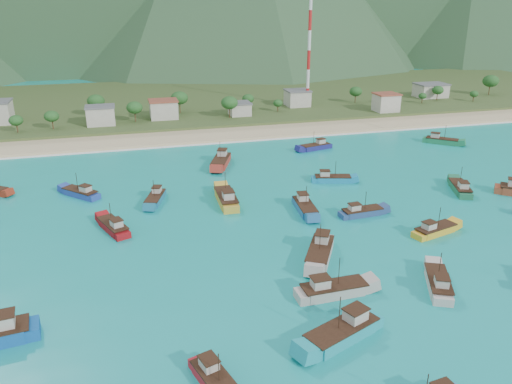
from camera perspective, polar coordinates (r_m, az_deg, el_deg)
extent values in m
plane|color=#0D8594|center=(92.76, 2.21, -5.68)|extent=(600.00, 600.00, 0.00)
cube|color=beige|center=(165.23, -6.04, 6.37)|extent=(400.00, 18.00, 1.20)
cube|color=#385123|center=(224.23, -8.69, 10.17)|extent=(400.00, 110.00, 2.40)
cube|color=white|center=(156.18, -5.45, 5.52)|extent=(400.00, 2.50, 0.08)
cube|color=beige|center=(180.28, -17.32, 8.29)|extent=(9.22, 7.16, 6.03)
cube|color=beige|center=(184.94, -10.51, 9.23)|extent=(9.60, 8.01, 6.20)
cube|color=beige|center=(187.62, -1.88, 9.43)|extent=(7.39, 7.46, 4.29)
cube|color=beige|center=(204.77, 4.75, 10.60)|extent=(8.82, 8.51, 5.94)
cube|color=beige|center=(200.43, 14.64, 9.83)|extent=(8.36, 7.43, 6.36)
cube|color=beige|center=(235.96, 19.32, 10.86)|extent=(12.80, 9.16, 5.49)
cylinder|color=red|center=(203.66, 5.88, 10.70)|extent=(1.20, 1.20, 7.30)
cylinder|color=white|center=(202.48, 5.96, 12.73)|extent=(1.20, 1.20, 7.30)
cylinder|color=red|center=(201.55, 6.04, 14.78)|extent=(1.20, 1.20, 7.30)
cylinder|color=white|center=(200.88, 6.12, 16.85)|extent=(1.20, 1.20, 7.30)
cylinder|color=red|center=(200.48, 6.21, 18.93)|extent=(1.20, 1.20, 7.30)
cylinder|color=white|center=(200.34, 6.30, 21.02)|extent=(1.20, 1.20, 7.30)
cube|color=teal|center=(69.07, 9.74, -15.78)|extent=(12.63, 7.89, 2.21)
cube|color=beige|center=(69.46, 11.30, -13.63)|extent=(3.40, 3.10, 1.80)
cylinder|color=#382114|center=(66.56, 9.52, -13.54)|extent=(0.12, 0.12, 4.98)
cube|color=#23419B|center=(120.25, -19.45, -0.22)|extent=(8.95, 9.24, 1.81)
cube|color=beige|center=(118.19, -18.91, 0.33)|extent=(2.87, 2.89, 1.47)
cylinder|color=#382114|center=(119.69, -19.79, 1.14)|extent=(0.12, 0.12, 4.06)
cube|color=#225E94|center=(105.80, 5.63, -1.92)|extent=(4.20, 10.99, 1.95)
cube|color=beige|center=(107.08, 5.36, -0.59)|extent=(2.19, 2.62, 1.59)
cylinder|color=#382114|center=(104.05, 5.78, -0.44)|extent=(0.12, 0.12, 4.39)
cube|color=navy|center=(150.31, 6.75, 5.05)|extent=(10.51, 5.23, 1.84)
cube|color=beige|center=(151.03, 7.42, 5.75)|extent=(2.66, 2.33, 1.49)
cylinder|color=#382114|center=(149.19, 6.62, 6.12)|extent=(0.12, 0.12, 4.13)
cube|color=#B7AFA7|center=(83.72, 20.08, -9.85)|extent=(7.26, 10.66, 1.88)
cube|color=beige|center=(81.08, 20.45, -9.57)|extent=(2.73, 2.95, 1.53)
cylinder|color=#382114|center=(82.76, 20.28, -7.82)|extent=(0.12, 0.12, 4.24)
cube|color=#1C6340|center=(125.58, 22.26, 0.32)|extent=(6.68, 10.85, 1.90)
cube|color=beige|center=(123.10, 22.62, 0.71)|extent=(2.65, 2.91, 1.54)
cylinder|color=#382114|center=(125.14, 22.38, 1.73)|extent=(0.12, 0.12, 4.27)
cube|color=#AA3226|center=(134.93, -4.04, 3.36)|extent=(7.91, 12.80, 2.24)
cube|color=beige|center=(136.70, -3.88, 4.49)|extent=(3.13, 3.43, 1.82)
cylinder|color=#382114|center=(133.21, -4.13, 4.76)|extent=(0.12, 0.12, 5.04)
cube|color=#1B6E91|center=(112.44, -11.44, -0.88)|extent=(5.72, 10.00, 1.75)
cube|color=beige|center=(113.64, -11.26, 0.23)|extent=(2.36, 2.63, 1.42)
cylinder|color=#382114|center=(110.94, -11.61, 0.37)|extent=(0.12, 0.12, 3.93)
cube|color=#1385B3|center=(123.77, 8.75, 1.38)|extent=(10.16, 5.41, 1.77)
cube|color=beige|center=(122.97, 7.88, 2.09)|extent=(2.62, 2.32, 1.44)
cylinder|color=#382114|center=(122.92, 9.08, 2.64)|extent=(0.12, 0.12, 3.99)
cube|color=beige|center=(74.35, -27.04, -13.06)|extent=(3.23, 2.73, 1.92)
cube|color=#B2A7A0|center=(87.55, 7.30, -7.08)|extent=(9.17, 12.25, 2.20)
cube|color=beige|center=(88.83, 7.58, -5.21)|extent=(3.30, 3.49, 1.79)
cylinder|color=#382114|center=(85.31, 7.34, -5.17)|extent=(0.12, 0.12, 4.95)
cube|color=gold|center=(109.90, -3.42, -0.87)|extent=(3.95, 12.26, 2.21)
cube|color=beige|center=(106.88, -3.20, -0.36)|extent=(2.31, 2.83, 1.80)
cylinder|color=#382114|center=(109.24, -3.53, 1.01)|extent=(0.12, 0.12, 4.97)
cube|color=gold|center=(101.45, 19.82, -4.25)|extent=(10.18, 5.36, 1.78)
cube|color=beige|center=(99.36, 19.18, -3.69)|extent=(2.61, 2.31, 1.44)
cylinder|color=#382114|center=(100.72, 20.23, -2.69)|extent=(0.12, 0.12, 3.99)
cube|color=beige|center=(61.92, -5.39, -18.99)|extent=(2.30, 2.59, 1.41)
cylinder|color=#382114|center=(59.40, -4.27, -19.42)|extent=(0.12, 0.12, 3.91)
cube|color=navy|center=(105.73, 12.05, -2.39)|extent=(9.62, 3.38, 1.72)
cube|color=beige|center=(104.20, 11.19, -1.75)|extent=(2.25, 1.86, 1.40)
cylinder|color=#382114|center=(104.93, 12.42, -0.95)|extent=(0.12, 0.12, 3.87)
cube|color=#ACA59C|center=(77.78, 8.89, -11.15)|extent=(11.34, 3.59, 2.05)
cube|color=beige|center=(75.94, 7.37, -10.28)|extent=(2.61, 2.12, 1.66)
cylinder|color=#382114|center=(76.32, 9.47, -8.95)|extent=(0.12, 0.12, 4.61)
cube|color=maroon|center=(100.77, -16.01, -3.95)|extent=(6.48, 10.39, 1.82)
cube|color=beige|center=(98.34, -15.66, -3.49)|extent=(2.55, 2.79, 1.48)
cylinder|color=#382114|center=(100.09, -16.30, -2.30)|extent=(0.12, 0.12, 4.10)
cube|color=#1C7A4C|center=(165.85, 20.48, 5.40)|extent=(10.00, 9.43, 1.93)
cube|color=beige|center=(165.64, 19.81, 6.10)|extent=(3.10, 3.06, 1.57)
cylinder|color=#382114|center=(165.04, 20.82, 6.41)|extent=(0.12, 0.12, 4.34)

